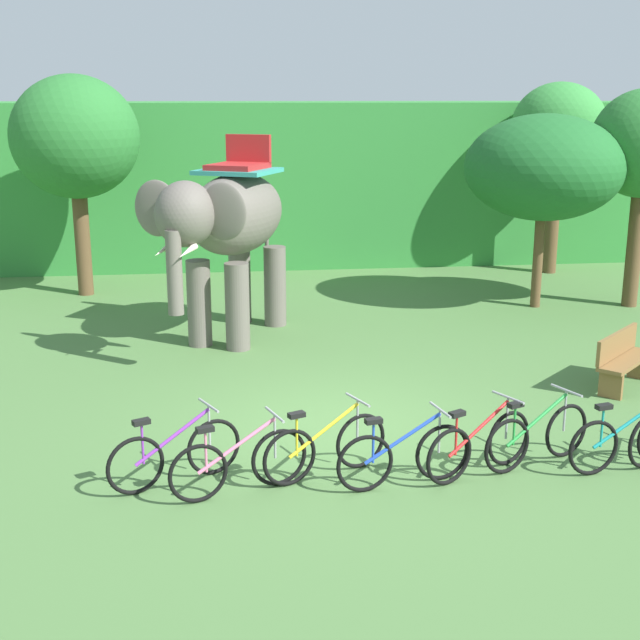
# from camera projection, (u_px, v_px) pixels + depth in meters

# --- Properties ---
(ground_plane) EXTENTS (80.00, 80.00, 0.00)m
(ground_plane) POSITION_uv_depth(u_px,v_px,m) (337.00, 428.00, 11.89)
(ground_plane) COLOR #4C753D
(foliage_hedge) EXTENTS (36.00, 6.00, 4.31)m
(foliage_hedge) POSITION_uv_depth(u_px,v_px,m) (270.00, 178.00, 24.81)
(foliage_hedge) COLOR #338438
(foliage_hedge) RESTS_ON ground
(tree_center_right) EXTENTS (2.84, 2.84, 4.96)m
(tree_center_right) POSITION_uv_depth(u_px,v_px,m) (75.00, 138.00, 18.93)
(tree_center_right) COLOR brown
(tree_center_right) RESTS_ON ground
(tree_center_left) EXTENTS (3.35, 3.35, 4.14)m
(tree_center_left) POSITION_uv_depth(u_px,v_px,m) (544.00, 168.00, 17.92)
(tree_center_left) COLOR brown
(tree_center_left) RESTS_ON ground
(tree_right) EXTENTS (2.35, 2.35, 4.83)m
(tree_right) POSITION_uv_depth(u_px,v_px,m) (559.00, 129.00, 21.35)
(tree_right) COLOR brown
(tree_right) RESTS_ON ground
(elephant) EXTENTS (3.06, 4.14, 3.78)m
(elephant) POSITION_uv_depth(u_px,v_px,m) (229.00, 224.00, 15.65)
(elephant) COLOR #665E56
(elephant) RESTS_ON ground
(bike_purple) EXTENTS (1.56, 0.83, 0.92)m
(bike_purple) POSITION_uv_depth(u_px,v_px,m) (175.00, 454.00, 10.08)
(bike_purple) COLOR black
(bike_purple) RESTS_ON ground
(bike_pink) EXTENTS (1.63, 0.71, 0.92)m
(bike_pink) POSITION_uv_depth(u_px,v_px,m) (239.00, 463.00, 9.83)
(bike_pink) COLOR black
(bike_pink) RESTS_ON ground
(bike_yellow) EXTENTS (1.59, 0.78, 0.92)m
(bike_yellow) POSITION_uv_depth(u_px,v_px,m) (326.00, 447.00, 10.28)
(bike_yellow) COLOR black
(bike_yellow) RESTS_ON ground
(bike_blue) EXTENTS (1.68, 0.55, 0.92)m
(bike_blue) POSITION_uv_depth(u_px,v_px,m) (404.00, 456.00, 10.03)
(bike_blue) COLOR black
(bike_blue) RESTS_ON ground
(bike_red) EXTENTS (1.54, 0.86, 0.92)m
(bike_red) POSITION_uv_depth(u_px,v_px,m) (479.00, 445.00, 10.34)
(bike_red) COLOR black
(bike_red) RESTS_ON ground
(bike_green) EXTENTS (1.59, 0.78, 0.92)m
(bike_green) POSITION_uv_depth(u_px,v_px,m) (537.00, 436.00, 10.61)
(bike_green) COLOR black
(bike_green) RESTS_ON ground
(bike_teal) EXTENTS (1.68, 0.56, 0.92)m
(bike_teal) POSITION_uv_depth(u_px,v_px,m) (627.00, 440.00, 10.48)
(bike_teal) COLOR black
(bike_teal) RESTS_ON ground
(wooden_bench) EXTENTS (1.37, 1.33, 0.89)m
(wooden_bench) POSITION_uv_depth(u_px,v_px,m) (623.00, 358.00, 13.43)
(wooden_bench) COLOR brown
(wooden_bench) RESTS_ON ground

